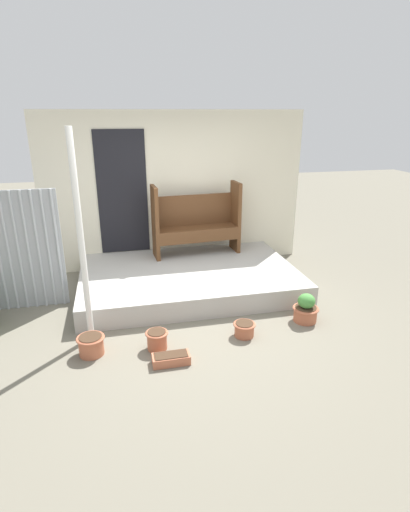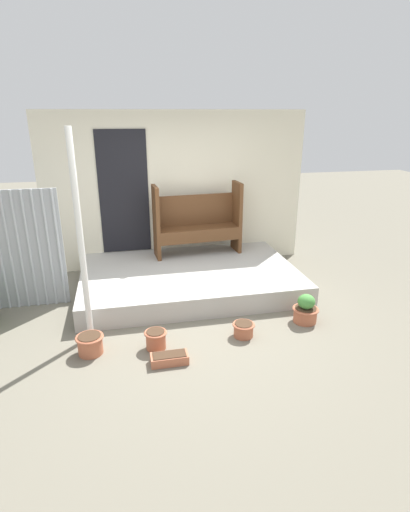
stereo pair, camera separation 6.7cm
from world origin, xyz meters
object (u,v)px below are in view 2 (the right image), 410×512
Objects in this scene: bench at (197,220)px; flower_pot_left at (90,344)px; support_post at (81,241)px; planter_box_rect at (170,359)px; flower_pot_far_right at (306,310)px; flower_pot_middle at (156,339)px; flower_pot_right at (244,329)px.

flower_pot_left is at bearing -130.35° from bench.
bench is (1.68, 1.89, -0.34)m from support_post.
flower_pot_far_right is at bearing 16.25° from planter_box_rect.
flower_pot_left is at bearing 175.88° from flower_pot_middle.
planter_box_rect is (0.84, -0.37, -0.07)m from flower_pot_left.
support_post is at bearing 139.95° from planter_box_rect.
support_post reaches higher than bench.
flower_pot_right is (1.79, -0.01, -0.03)m from flower_pot_left.
flower_pot_left is 0.82× the size of flower_pot_far_right.
flower_pot_left is (0.02, -0.35, -1.09)m from support_post.
bench is at bearing 53.43° from flower_pot_left.
flower_pot_middle reaches higher than flower_pot_right.
planter_box_rect is (-1.83, -0.53, -0.11)m from flower_pot_far_right.
flower_pot_middle is at bearing -173.68° from flower_pot_far_right.
flower_pot_far_right reaches higher than flower_pot_middle.
support_post reaches higher than flower_pot_right.
bench is at bearing 48.38° from support_post.
flower_pot_right is at bearing 2.23° from flower_pot_middle.
bench is at bearing 93.15° from flower_pot_right.
flower_pot_left reaches higher than planter_box_rect.
bench is 2.39m from flower_pot_right.
flower_pot_far_right is (1.01, -2.08, -0.71)m from bench.
bench is 2.90m from flower_pot_left.
planter_box_rect is at bearing -111.23° from bench.
planter_box_rect is (-0.95, -0.36, -0.04)m from flower_pot_right.
planter_box_rect is at bearing -40.05° from support_post.
flower_pot_left is (-1.67, -2.25, -0.75)m from bench.
bench reaches higher than flower_pot_right.
flower_pot_left is 1.79m from flower_pot_right.
flower_pot_left reaches higher than flower_pot_middle.
support_post reaches higher than planter_box_rect.
bench is 3.81× the size of flower_pot_far_right.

